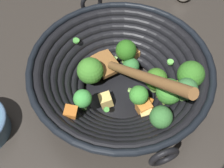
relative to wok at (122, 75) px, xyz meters
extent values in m
plane|color=#332D28|center=(0.00, 0.00, -0.07)|extent=(4.00, 4.00, 0.00)
cylinder|color=black|center=(0.00, 0.00, -0.06)|extent=(0.16, 0.16, 0.01)
torus|color=black|center=(0.00, 0.00, -0.05)|extent=(0.21, 0.21, 0.02)
torus|color=black|center=(0.00, 0.00, -0.04)|extent=(0.23, 0.23, 0.02)
torus|color=black|center=(0.00, 0.00, -0.02)|extent=(0.26, 0.26, 0.02)
torus|color=black|center=(0.00, 0.00, -0.01)|extent=(0.29, 0.29, 0.02)
torus|color=black|center=(0.00, 0.00, 0.00)|extent=(0.31, 0.31, 0.02)
torus|color=black|center=(0.00, 0.00, 0.01)|extent=(0.34, 0.34, 0.02)
torus|color=black|center=(0.00, 0.00, 0.02)|extent=(0.36, 0.36, 0.02)
torus|color=black|center=(0.00, 0.00, 0.03)|extent=(0.38, 0.38, 0.01)
torus|color=black|center=(-0.05, 0.20, 0.03)|extent=(0.05, 0.02, 0.05)
torus|color=black|center=(0.04, -0.19, 0.03)|extent=(0.05, 0.02, 0.05)
cylinder|color=#7BC048|center=(0.02, 0.07, -0.03)|extent=(0.02, 0.02, 0.02)
sphere|color=#2A661A|center=(0.02, 0.07, 0.00)|extent=(0.05, 0.05, 0.05)
cylinder|color=#7FB450|center=(-0.06, 0.03, -0.04)|extent=(0.03, 0.03, 0.02)
sphere|color=#3F822A|center=(-0.06, 0.03, -0.01)|extent=(0.06, 0.06, 0.06)
cylinder|color=#7AA04A|center=(0.05, -0.13, 0.02)|extent=(0.01, 0.01, 0.02)
sphere|color=#397636|center=(0.05, -0.13, 0.05)|extent=(0.04, 0.04, 0.04)
cylinder|color=#6AB43C|center=(0.03, -0.05, -0.03)|extent=(0.02, 0.02, 0.02)
sphere|color=green|center=(0.03, -0.05, -0.01)|extent=(0.04, 0.04, 0.04)
cylinder|color=#7BA03D|center=(0.08, -0.06, -0.01)|extent=(0.02, 0.03, 0.02)
sphere|color=#408F30|center=(0.08, -0.06, 0.02)|extent=(0.05, 0.05, 0.05)
cylinder|color=#6AA44C|center=(-0.08, -0.06, -0.01)|extent=(0.01, 0.01, 0.02)
sphere|color=green|center=(-0.08, -0.06, 0.02)|extent=(0.04, 0.04, 0.04)
cylinder|color=#7BAB4F|center=(0.07, -0.02, -0.03)|extent=(0.03, 0.02, 0.02)
sphere|color=#3D7722|center=(0.07, -0.02, 0.00)|extent=(0.05, 0.05, 0.05)
cylinder|color=#789C42|center=(0.13, -0.04, 0.00)|extent=(0.02, 0.02, 0.02)
sphere|color=#347223|center=(0.13, -0.04, 0.03)|extent=(0.05, 0.05, 0.05)
cylinder|color=#559D4D|center=(0.03, 0.04, -0.05)|extent=(0.02, 0.02, 0.02)
sphere|color=#347636|center=(0.03, 0.04, -0.03)|extent=(0.04, 0.04, 0.04)
cylinder|color=#74B14A|center=(0.11, -0.07, 0.02)|extent=(0.02, 0.02, 0.02)
sphere|color=#39723A|center=(0.11, -0.07, 0.04)|extent=(0.04, 0.04, 0.04)
cube|color=#BC6434|center=(0.09, -0.03, -0.03)|extent=(0.03, 0.03, 0.03)
cube|color=tan|center=(0.04, -0.07, -0.04)|extent=(0.03, 0.03, 0.03)
cube|color=orange|center=(-0.11, -0.08, 0.01)|extent=(0.03, 0.03, 0.03)
cube|color=#E08F3F|center=(0.04, 0.08, -0.03)|extent=(0.03, 0.03, 0.03)
cube|color=orange|center=(0.10, -0.04, 0.00)|extent=(0.03, 0.03, 0.02)
cube|color=orange|center=(0.04, -0.06, -0.04)|extent=(0.04, 0.04, 0.03)
cube|color=orange|center=(0.04, -0.05, -0.04)|extent=(0.04, 0.04, 0.03)
cube|color=#E7C369|center=(-0.04, -0.03, -0.04)|extent=(0.03, 0.03, 0.03)
cylinder|color=#56B247|center=(-0.09, 0.09, 0.02)|extent=(0.02, 0.02, 0.01)
cylinder|color=#99D166|center=(0.01, -0.03, -0.02)|extent=(0.01, 0.02, 0.01)
cylinder|color=#99D166|center=(0.00, 0.08, -0.04)|extent=(0.02, 0.02, 0.01)
cylinder|color=#56B247|center=(-0.04, -0.06, -0.02)|extent=(0.02, 0.02, 0.01)
cylinder|color=#99D166|center=(0.09, -0.04, -0.01)|extent=(0.02, 0.02, 0.01)
cylinder|color=#6BC651|center=(0.11, 0.02, 0.00)|extent=(0.02, 0.02, 0.01)
cube|color=brown|center=(-0.03, 0.06, -0.03)|extent=(0.07, 0.08, 0.01)
cylinder|color=olive|center=(0.02, -0.06, 0.08)|extent=(0.11, 0.21, 0.19)
camera|label=1|loc=(-0.06, -0.34, 0.47)|focal=44.43mm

